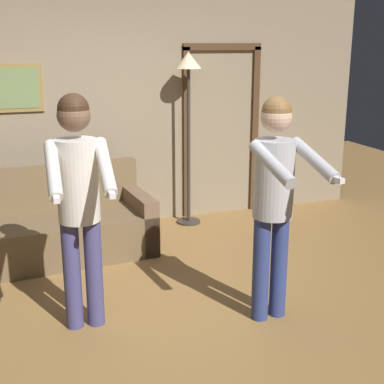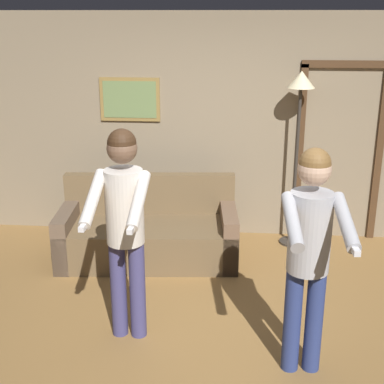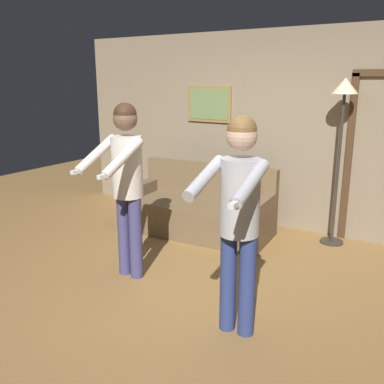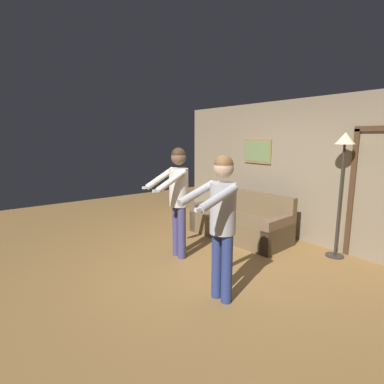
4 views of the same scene
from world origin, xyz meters
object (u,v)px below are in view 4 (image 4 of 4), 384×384
(torchiere_lamp, at_px, (344,157))
(person_standing_right, at_px, (222,215))
(couch, at_px, (240,223))
(person_standing_left, at_px, (178,192))

(torchiere_lamp, xyz_separation_m, person_standing_right, (-0.15, -2.38, -0.56))
(torchiere_lamp, height_order, person_standing_right, torchiere_lamp)
(couch, xyz_separation_m, person_standing_right, (1.46, -1.85, 0.77))
(person_standing_right, bearing_deg, torchiere_lamp, 86.47)
(couch, distance_m, torchiere_lamp, 2.15)
(couch, bearing_deg, torchiere_lamp, 18.47)
(torchiere_lamp, distance_m, person_standing_right, 2.45)
(couch, relative_size, torchiere_lamp, 0.99)
(couch, height_order, person_standing_left, person_standing_left)
(person_standing_left, height_order, person_standing_right, person_standing_left)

